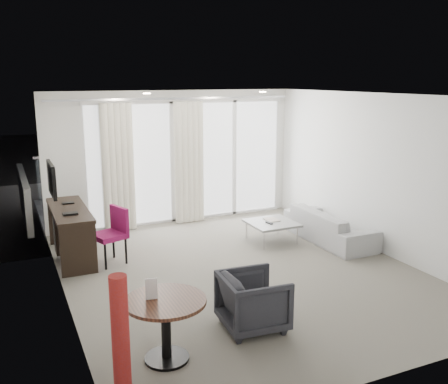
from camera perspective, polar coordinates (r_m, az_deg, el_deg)
name	(u,v)px	position (r m, az deg, el deg)	size (l,w,h in m)	color
floor	(240,272)	(7.56, 1.89, -9.09)	(5.00, 6.00, 0.00)	#676256
ceiling	(242,95)	(7.01, 2.06, 11.00)	(5.00, 6.00, 0.00)	white
wall_left	(60,205)	(6.50, -18.23, -1.40)	(0.00, 6.00, 2.60)	silver
wall_right	(378,174)	(8.56, 17.17, 2.03)	(0.00, 6.00, 2.60)	silver
wall_front	(388,252)	(4.78, 18.19, -6.52)	(5.00, 0.00, 2.60)	silver
window_panel	(189,161)	(10.01, -4.06, 3.52)	(4.00, 0.02, 2.38)	white
window_frame	(189,161)	(10.00, -4.03, 3.50)	(4.10, 0.06, 2.44)	white
curtain_left	(118,168)	(9.45, -11.99, 2.70)	(0.60, 0.20, 2.38)	silver
curtain_right	(189,163)	(9.84, -4.00, 3.35)	(0.60, 0.20, 2.38)	silver
curtain_track	(176,98)	(9.63, -5.54, 10.60)	(4.80, 0.04, 0.04)	#B2B2B7
downlight_a	(147,93)	(8.19, -8.82, 11.08)	(0.12, 0.12, 0.02)	#FFE0B2
downlight_b	(263,92)	(8.99, 4.44, 11.34)	(0.12, 0.12, 0.02)	#FFE0B2
desk	(71,233)	(8.36, -17.10, -4.53)	(0.54, 1.74, 0.81)	black
tv	(51,179)	(7.90, -19.12, 1.38)	(0.05, 0.80, 0.50)	black
desk_chair	(109,236)	(7.93, -13.02, -4.96)	(0.48, 0.45, 0.89)	maroon
round_table	(166,330)	(5.30, -6.64, -15.37)	(0.83, 0.83, 0.67)	#452517
menu_card	(152,294)	(5.15, -8.28, -11.48)	(0.12, 0.02, 0.22)	white
red_lamp	(121,343)	(4.54, -11.70, -16.58)	(0.25, 0.25, 1.24)	maroon
tub_armchair	(253,301)	(5.87, 3.35, -12.37)	(0.70, 0.72, 0.66)	#232328
coffee_table	(272,232)	(8.87, 5.45, -4.54)	(0.80, 0.80, 0.36)	gray
remote	(269,223)	(8.73, 5.19, -3.59)	(0.05, 0.15, 0.02)	black
magazine	(272,220)	(8.93, 5.46, -3.21)	(0.21, 0.27, 0.02)	gray
sofa	(329,226)	(9.04, 11.96, -3.77)	(1.91, 0.75, 0.56)	#9C9C9C
terrace_slab	(167,205)	(11.67, -6.55, -1.49)	(5.60, 3.00, 0.12)	#4D4D50
rattan_chair_a	(207,185)	(11.69, -1.94, 0.84)	(0.52, 0.52, 0.77)	brown
rattan_chair_b	(231,178)	(12.58, 0.80, 1.66)	(0.51, 0.51, 0.74)	brown
rattan_table	(215,193)	(11.53, -1.09, -0.15)	(0.45, 0.45, 0.45)	brown
balustrade	(149,171)	(12.91, -8.59, 2.39)	(5.50, 0.06, 1.05)	#B2B2B7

